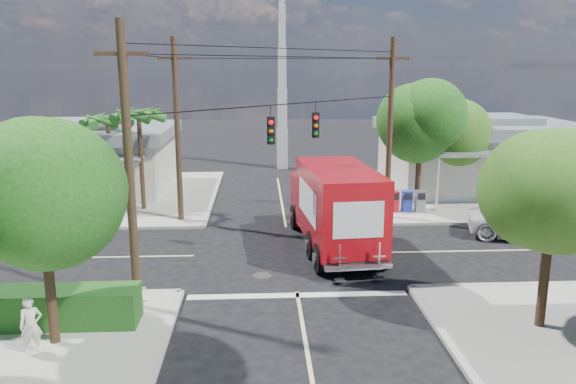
{
  "coord_description": "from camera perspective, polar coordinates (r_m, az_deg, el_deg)",
  "views": [
    {
      "loc": [
        -1.25,
        -22.16,
        7.66
      ],
      "look_at": [
        0.0,
        2.0,
        2.2
      ],
      "focal_mm": 35.0,
      "sensor_mm": 36.0,
      "label": 1
    }
  ],
  "objects": [
    {
      "name": "picket_fence",
      "position": [
        19.13,
        -23.1,
        -9.76
      ],
      "size": [
        5.94,
        0.06,
        1.0
      ],
      "color": "silver",
      "rests_on": "sidewalk_sw"
    },
    {
      "name": "utility_poles",
      "position": [
        23.96,
        -3.75,
        5.53
      ],
      "size": [
        12.0,
        10.68,
        9.0
      ],
      "color": "#473321",
      "rests_on": "ground"
    },
    {
      "name": "tree_sw_front",
      "position": [
        16.06,
        -23.83,
        -0.36
      ],
      "size": [
        3.88,
        3.78,
        6.03
      ],
      "color": "#422D1C",
      "rests_on": "sidewalk_sw"
    },
    {
      "name": "hedge_sw",
      "position": [
        18.51,
        -24.53,
        -10.62
      ],
      "size": [
        6.2,
        1.2,
        1.1
      ],
      "primitive_type": "cube",
      "color": "#174714",
      "rests_on": "sidewalk_sw"
    },
    {
      "name": "delivery_truck",
      "position": [
        23.85,
        4.74,
        -1.45
      ],
      "size": [
        3.37,
        8.59,
        3.63
      ],
      "color": "black",
      "rests_on": "ground"
    },
    {
      "name": "building_ne",
      "position": [
        37.18,
        18.82,
        3.78
      ],
      "size": [
        11.8,
        10.2,
        4.5
      ],
      "color": "beige",
      "rests_on": "sidewalk_ne"
    },
    {
      "name": "tree_se",
      "position": [
        17.44,
        25.4,
        -0.52
      ],
      "size": [
        3.67,
        3.54,
        5.62
      ],
      "color": "#422D1C",
      "rests_on": "sidewalk_se"
    },
    {
      "name": "tree_ne_back",
      "position": [
        33.21,
        16.61,
        6.19
      ],
      "size": [
        3.77,
        3.66,
        5.82
      ],
      "color": "#422D1C",
      "rests_on": "sidewalk_ne"
    },
    {
      "name": "vending_boxes",
      "position": [
        30.22,
        11.98,
        -0.9
      ],
      "size": [
        1.9,
        0.5,
        1.1
      ],
      "color": "#AA171F",
      "rests_on": "sidewalk_ne"
    },
    {
      "name": "palm_nw_front",
      "position": [
        30.43,
        -14.93,
        7.36
      ],
      "size": [
        3.01,
        3.08,
        5.59
      ],
      "color": "#422D1C",
      "rests_on": "sidewalk_nw"
    },
    {
      "name": "tree_ne_front",
      "position": [
        30.27,
        13.38,
        6.89
      ],
      "size": [
        4.21,
        4.14,
        6.66
      ],
      "color": "#422D1C",
      "rests_on": "sidewalk_ne"
    },
    {
      "name": "sidewalk_ne",
      "position": [
        36.01,
        16.8,
        -0.0
      ],
      "size": [
        14.12,
        14.12,
        0.14
      ],
      "color": "#AAA59A",
      "rests_on": "ground"
    },
    {
      "name": "pedestrian",
      "position": [
        16.74,
        -24.65,
        -12.23
      ],
      "size": [
        0.68,
        0.58,
        1.57
      ],
      "primitive_type": "imported",
      "rotation": [
        0.0,
        0.0,
        0.41
      ],
      "color": "beige",
      "rests_on": "sidewalk_sw"
    },
    {
      "name": "parked_car",
      "position": [
        27.62,
        23.36,
        -2.87
      ],
      "size": [
        5.84,
        4.15,
        1.48
      ],
      "primitive_type": "imported",
      "rotation": [
        0.0,
        0.0,
        1.22
      ],
      "color": "silver",
      "rests_on": "ground"
    },
    {
      "name": "radio_tower",
      "position": [
        42.25,
        -0.59,
        9.98
      ],
      "size": [
        0.8,
        0.8,
        17.0
      ],
      "color": "silver",
      "rests_on": "ground"
    },
    {
      "name": "road_markings",
      "position": [
        22.1,
        0.47,
        -7.55
      ],
      "size": [
        32.0,
        32.0,
        0.01
      ],
      "color": "beige",
      "rests_on": "ground"
    },
    {
      "name": "building_nw",
      "position": [
        36.66,
        -20.01,
        3.42
      ],
      "size": [
        10.8,
        10.2,
        4.3
      ],
      "color": "beige",
      "rests_on": "sidewalk_nw"
    },
    {
      "name": "ground",
      "position": [
        23.48,
        0.25,
        -6.32
      ],
      "size": [
        120.0,
        120.0,
        0.0
      ],
      "primitive_type": "plane",
      "color": "black",
      "rests_on": "ground"
    },
    {
      "name": "palm_nw_back",
      "position": [
        32.38,
        -17.84,
        6.82
      ],
      "size": [
        3.01,
        3.08,
        5.19
      ],
      "color": "#422D1C",
      "rests_on": "sidewalk_nw"
    },
    {
      "name": "sidewalk_nw",
      "position": [
        35.25,
        -18.74,
        -0.4
      ],
      "size": [
        14.12,
        14.12,
        0.14
      ],
      "color": "#AAA59A",
      "rests_on": "ground"
    }
  ]
}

